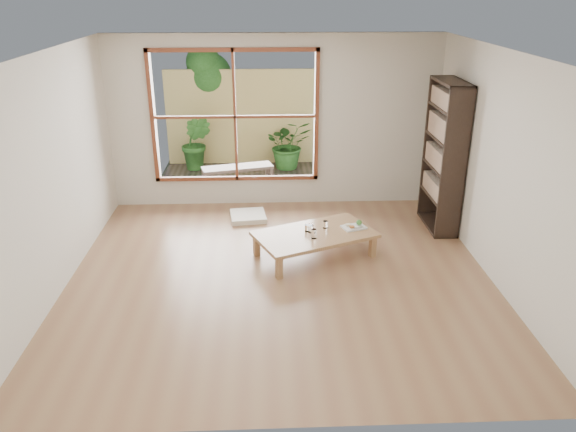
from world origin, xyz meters
The scene contains 15 objects.
ground centered at (0.00, 0.00, 0.00)m, with size 5.00×5.00×0.00m, color #97704B.
low_table centered at (0.46, 0.52, 0.28)m, with size 1.68×1.34×0.32m.
floor_cushion centered at (-0.43, 1.79, 0.04)m, with size 0.51×0.51×0.07m, color silver.
bookshelf centered at (2.31, 1.42, 1.04)m, with size 0.33×0.93×2.07m, color black.
glass_tall centered at (0.43, 0.36, 0.38)m, with size 0.07×0.07×0.12m, color silver.
glass_mid centered at (0.61, 0.67, 0.37)m, with size 0.07×0.07×0.10m, color silver.
glass_short centered at (0.41, 0.55, 0.37)m, with size 0.07×0.07×0.09m, color silver.
glass_small centered at (0.37, 0.57, 0.37)m, with size 0.07×0.07×0.09m, color silver.
food_tray centered at (0.99, 0.67, 0.34)m, with size 0.35×0.30×0.09m.
deck centered at (-0.60, 3.56, 0.00)m, with size 2.80×2.00×0.05m, color #382F29.
garden_bench centered at (-0.63, 3.12, 0.34)m, with size 1.23×0.63×0.37m.
bamboo_fence centered at (-0.60, 4.56, 0.90)m, with size 2.80×0.06×1.80m, color tan.
shrub_right centered at (0.28, 4.17, 0.49)m, with size 0.83×0.72×0.92m, color #285C21.
shrub_left centered at (-1.42, 4.16, 0.53)m, with size 0.56×0.45×1.02m, color #285C21.
garden_tree centered at (-1.28, 4.86, 1.63)m, with size 1.04×0.85×2.22m.
Camera 1 is at (-0.16, -5.95, 3.26)m, focal length 35.00 mm.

